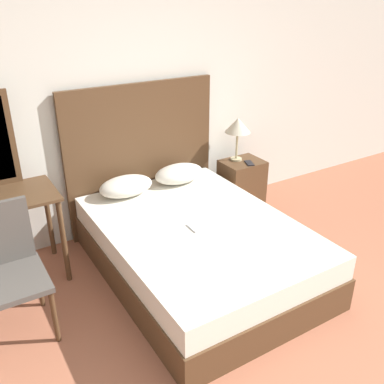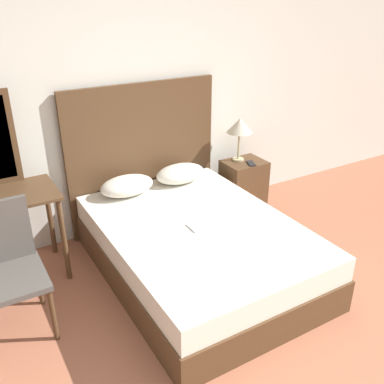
{
  "view_description": "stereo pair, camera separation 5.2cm",
  "coord_description": "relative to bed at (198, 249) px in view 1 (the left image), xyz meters",
  "views": [
    {
      "loc": [
        -1.64,
        -0.96,
        2.24
      ],
      "look_at": [
        0.01,
        1.74,
        0.73
      ],
      "focal_mm": 40.0,
      "sensor_mm": 36.0,
      "label": 1
    },
    {
      "loc": [
        -1.6,
        -0.99,
        2.24
      ],
      "look_at": [
        0.01,
        1.74,
        0.73
      ],
      "focal_mm": 40.0,
      "sensor_mm": 36.0,
      "label": 2
    }
  ],
  "objects": [
    {
      "name": "chair",
      "position": [
        -1.48,
        0.15,
        0.29
      ],
      "size": [
        0.48,
        0.5,
        0.94
      ],
      "color": "#4C4742",
      "rests_on": "ground_plane"
    },
    {
      "name": "pillow_right",
      "position": [
        0.29,
        0.82,
        0.33
      ],
      "size": [
        0.51,
        0.32,
        0.18
      ],
      "color": "silver",
      "rests_on": "bed"
    },
    {
      "name": "nightstand",
      "position": [
        1.06,
        0.78,
        0.04
      ],
      "size": [
        0.44,
        0.35,
        0.56
      ],
      "color": "#4C331E",
      "rests_on": "ground_plane"
    },
    {
      "name": "pillow_left",
      "position": [
        -0.29,
        0.82,
        0.33
      ],
      "size": [
        0.51,
        0.32,
        0.18
      ],
      "color": "silver",
      "rests_on": "bed"
    },
    {
      "name": "wall_back",
      "position": [
        -0.01,
        1.13,
        1.11
      ],
      "size": [
        10.0,
        0.06,
        2.7
      ],
      "color": "silver",
      "rests_on": "ground_plane"
    },
    {
      "name": "phone_on_nightstand",
      "position": [
        1.08,
        0.7,
        0.33
      ],
      "size": [
        0.12,
        0.16,
        0.01
      ],
      "color": "black",
      "rests_on": "nightstand"
    },
    {
      "name": "headboard",
      "position": [
        0.0,
        1.05,
        0.49
      ],
      "size": [
        1.55,
        0.05,
        1.46
      ],
      "color": "#4C331E",
      "rests_on": "ground_plane"
    },
    {
      "name": "bed",
      "position": [
        0.0,
        0.0,
        0.0
      ],
      "size": [
        1.48,
        2.05,
        0.48
      ],
      "color": "#4C331E",
      "rests_on": "ground_plane"
    },
    {
      "name": "phone_on_bed",
      "position": [
        -0.07,
        -0.04,
        0.25
      ],
      "size": [
        0.07,
        0.15,
        0.01
      ],
      "color": "#B7B7BC",
      "rests_on": "bed"
    },
    {
      "name": "table_lamp",
      "position": [
        1.02,
        0.85,
        0.7
      ],
      "size": [
        0.27,
        0.27,
        0.47
      ],
      "color": "tan",
      "rests_on": "nightstand"
    }
  ]
}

